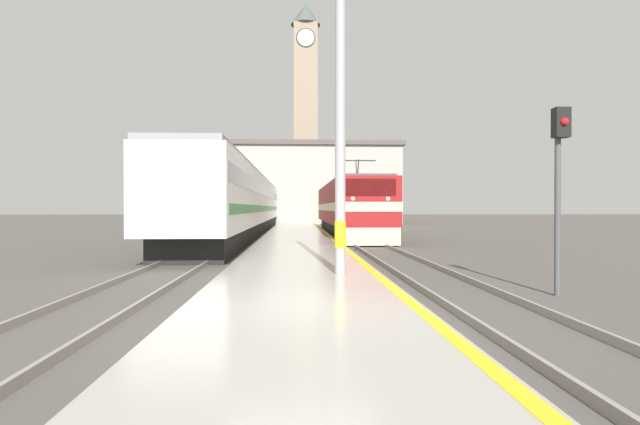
{
  "coord_description": "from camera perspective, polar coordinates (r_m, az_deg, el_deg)",
  "views": [
    {
      "loc": [
        -0.12,
        -7.64,
        1.79
      ],
      "look_at": [
        1.31,
        21.4,
        1.52
      ],
      "focal_mm": 28.0,
      "sensor_mm": 36.0,
      "label": 1
    }
  ],
  "objects": [
    {
      "name": "ground_plane",
      "position": [
        37.68,
        -2.63,
        -2.2
      ],
      "size": [
        200.0,
        200.0,
        0.0
      ],
      "primitive_type": "plane",
      "color": "#514C47"
    },
    {
      "name": "platform",
      "position": [
        32.68,
        -2.6,
        -2.36
      ],
      "size": [
        3.69,
        140.0,
        0.3
      ],
      "color": "#ADA89E",
      "rests_on": "ground"
    },
    {
      "name": "rail_track_near",
      "position": [
        32.86,
        3.08,
        -2.55
      ],
      "size": [
        2.83,
        140.0,
        0.16
      ],
      "color": "#514C47",
      "rests_on": "ground"
    },
    {
      "name": "rail_track_far",
      "position": [
        32.87,
        -8.83,
        -2.55
      ],
      "size": [
        2.84,
        140.0,
        0.16
      ],
      "color": "#514C47",
      "rests_on": "ground"
    },
    {
      "name": "locomotive_train",
      "position": [
        32.1,
        3.21,
        0.48
      ],
      "size": [
        2.92,
        19.5,
        4.41
      ],
      "color": "black",
      "rests_on": "ground"
    },
    {
      "name": "passenger_train",
      "position": [
        41.26,
        -7.6,
        0.99
      ],
      "size": [
        2.92,
        53.3,
        3.94
      ],
      "color": "black",
      "rests_on": "ground"
    },
    {
      "name": "catenary_mast",
      "position": [
        11.5,
        2.9,
        12.1
      ],
      "size": [
        2.66,
        0.26,
        7.55
      ],
      "color": "#9E9EA3",
      "rests_on": "platform"
    },
    {
      "name": "clock_tower",
      "position": [
        67.51,
        -1.66,
        11.89
      ],
      "size": [
        3.9,
        3.9,
        28.8
      ],
      "color": "gray",
      "rests_on": "ground"
    },
    {
      "name": "station_building",
      "position": [
        56.46,
        -3.7,
        3.3
      ],
      "size": [
        25.27,
        7.89,
        9.01
      ],
      "color": "#A8A399",
      "rests_on": "ground"
    },
    {
      "name": "signal_post",
      "position": [
        11.19,
        25.68,
        4.43
      ],
      "size": [
        0.3,
        0.39,
        3.8
      ],
      "color": "#4C4C51",
      "rests_on": "ground"
    }
  ]
}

